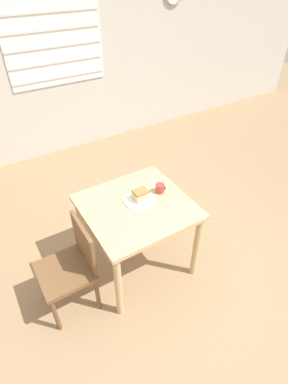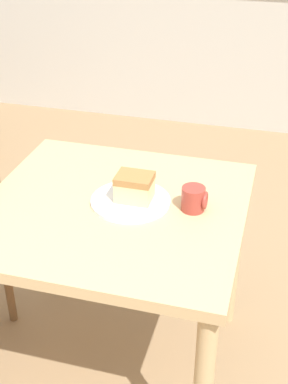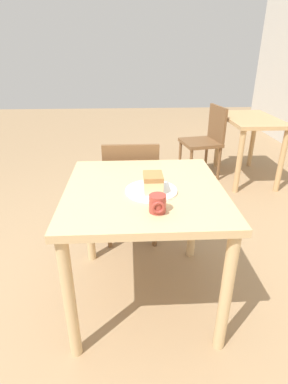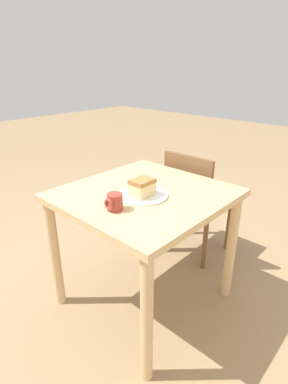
# 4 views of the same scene
# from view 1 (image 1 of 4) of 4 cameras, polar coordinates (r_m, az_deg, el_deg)

# --- Properties ---
(ground_plane) EXTENTS (14.00, 14.00, 0.00)m
(ground_plane) POSITION_cam_1_polar(r_m,az_deg,el_deg) (2.93, 6.09, -18.24)
(ground_plane) COLOR #997A56
(wall_back) EXTENTS (10.00, 0.10, 2.80)m
(wall_back) POSITION_cam_1_polar(r_m,az_deg,el_deg) (4.49, -18.12, 23.63)
(wall_back) COLOR beige
(wall_back) RESTS_ON ground_plane
(dining_table_near) EXTENTS (0.90, 0.86, 0.77)m
(dining_table_near) POSITION_cam_1_polar(r_m,az_deg,el_deg) (2.63, -1.37, -4.44)
(dining_table_near) COLOR tan
(dining_table_near) RESTS_ON ground_plane
(chair_near_window) EXTENTS (0.42, 0.42, 0.86)m
(chair_near_window) POSITION_cam_1_polar(r_m,az_deg,el_deg) (2.56, -13.53, -13.32)
(chair_near_window) COLOR brown
(chair_near_window) RESTS_ON ground_plane
(plate) EXTENTS (0.28, 0.28, 0.01)m
(plate) POSITION_cam_1_polar(r_m,az_deg,el_deg) (2.59, -0.80, -1.59)
(plate) COLOR white
(plate) RESTS_ON dining_table_near
(cake_slice) EXTENTS (0.12, 0.10, 0.09)m
(cake_slice) POSITION_cam_1_polar(r_m,az_deg,el_deg) (2.56, -0.66, -0.50)
(cake_slice) COLOR #E5CC89
(cake_slice) RESTS_ON plate
(coffee_mug) EXTENTS (0.09, 0.08, 0.08)m
(coffee_mug) POSITION_cam_1_polar(r_m,az_deg,el_deg) (2.67, 3.10, 0.74)
(coffee_mug) COLOR #9E382D
(coffee_mug) RESTS_ON dining_table_near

